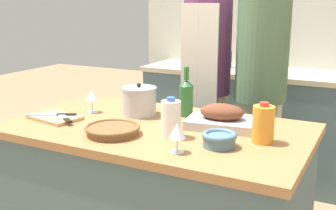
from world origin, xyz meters
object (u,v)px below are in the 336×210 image
Objects in this scene: condiment_bottle_tall at (228,59)px; cutting_board at (55,118)px; knife_chef at (53,114)px; stand_mixer at (254,53)px; wine_bottle_green at (186,97)px; knife_paring at (62,114)px; condiment_bottle_short at (201,59)px; person_cook_aproned at (207,73)px; mixing_bowl at (219,139)px; knife_bread at (65,118)px; person_cook_guest at (261,80)px; stock_pot at (139,101)px; wicker_basket at (112,130)px; wine_glass_left at (92,96)px; wine_glass_right at (177,132)px; milk_jug at (171,119)px; roasting_pan at (222,118)px; juice_jug at (263,124)px.

cutting_board is at bearing -99.94° from condiment_bottle_tall.
stand_mixer is at bearing 73.76° from knife_chef.
wine_bottle_green is 1.38× the size of knife_paring.
condiment_bottle_short is 0.77m from person_cook_aproned.
mixing_bowl is 0.52× the size of stand_mixer.
knife_bread is 1.86m from condiment_bottle_tall.
knife_paring is 1.29× the size of condiment_bottle_tall.
person_cook_guest is (0.87, 0.91, 0.12)m from knife_paring.
stock_pot reaches higher than knife_bread.
wicker_basket is 1.99m from stand_mixer.
condiment_bottle_short is at bearing 85.09° from knife_paring.
wicker_basket reaches higher than cutting_board.
wine_glass_right is at bearing -26.88° from wine_glass_left.
mixing_bowl is 0.97m from knife_paring.
wine_glass_left is at bearing 43.11° from knife_paring.
person_cook_aproned reaches higher than wicker_basket.
condiment_bottle_tall is (-0.36, 1.80, 0.04)m from milk_jug.
stand_mixer is at bearing 86.95° from wicker_basket.
roasting_pan is 1.88× the size of stock_pot.
person_cook_guest is at bearing -44.74° from condiment_bottle_short.
stock_pot is 0.63m from wine_glass_right.
milk_jug is at bearing 3.38° from knife_bread.
mixing_bowl is at bearing 7.81° from wicker_basket.
mixing_bowl reaches higher than knife_bread.
wine_glass_right is at bearing -95.44° from person_cook_guest.
wicker_basket is at bearing -159.36° from milk_jug.
wine_glass_left is at bearing -98.16° from condiment_bottle_tall.
juice_jug is at bearing 18.56° from wicker_basket.
wine_glass_right is 0.07× the size of person_cook_aproned.
milk_jug is 1.80m from condiment_bottle_short.
stock_pot reaches higher than wine_glass_left.
stock_pot is at bearing -88.84° from condiment_bottle_tall.
wine_glass_left is 1.09m from person_cook_guest.
knife_chef is (-0.11, -0.20, -0.07)m from wine_glass_left.
milk_jug is at bearing -102.60° from person_cook_guest.
knife_paring is at bearing 159.58° from wicker_basket.
cutting_board is 0.16× the size of person_cook_aproned.
roasting_pan is at bearing -71.51° from condiment_bottle_tall.
condiment_bottle_short reaches higher than stock_pot.
person_cook_guest is (0.39, -0.03, -0.01)m from person_cook_aproned.
person_cook_guest is at bearing 53.34° from knife_bread.
cutting_board is 0.99× the size of stand_mixer.
stock_pot reaches higher than cutting_board.
juice_jug reaches higher than stock_pot.
person_cook_guest reaches higher than mixing_bowl.
knife_chef reaches higher than cutting_board.
roasting_pan is 1.63m from condiment_bottle_short.
knife_paring is at bearing -177.39° from juice_jug.
mixing_bowl is at bearing -0.99° from knife_chef.
condiment_bottle_short reaches higher than wicker_basket.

